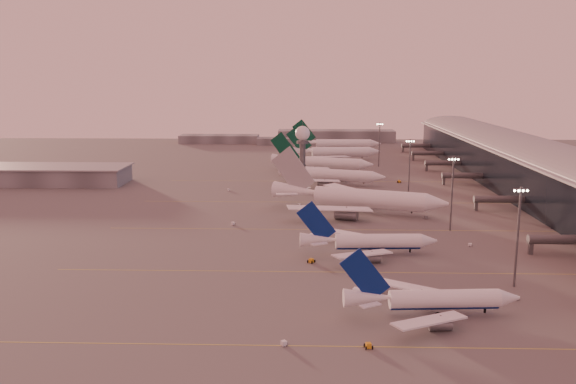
{
  "coord_description": "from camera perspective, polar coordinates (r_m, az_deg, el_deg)",
  "views": [
    {
      "loc": [
        6.44,
        -144.62,
        51.37
      ],
      "look_at": [
        0.09,
        70.76,
        9.82
      ],
      "focal_mm": 38.0,
      "sensor_mm": 36.0,
      "label": 1
    }
  ],
  "objects": [
    {
      "name": "gsv_catering_b",
      "position": [
        226.04,
        12.85,
        -1.94
      ],
      "size": [
        5.68,
        3.81,
        4.29
      ],
      "color": "slate",
      "rests_on": "ground"
    },
    {
      "name": "greentail_c",
      "position": [
        373.44,
        4.38,
        3.55
      ],
      "size": [
        57.91,
        46.55,
        21.06
      ],
      "color": "white",
      "rests_on": "ground"
    },
    {
      "name": "distant_horizon",
      "position": [
        472.17,
        1.22,
        5.14
      ],
      "size": [
        165.0,
        37.5,
        9.0
      ],
      "color": "slate",
      "rests_on": "ground"
    },
    {
      "name": "gsv_tug_near",
      "position": [
        120.79,
        7.53,
        -14.09
      ],
      "size": [
        2.67,
        3.81,
        1.0
      ],
      "color": "orange",
      "rests_on": "ground"
    },
    {
      "name": "mast_c",
      "position": [
        261.05,
        11.29,
        2.41
      ],
      "size": [
        3.6,
        0.56,
        25.0
      ],
      "color": "#505256",
      "rests_on": "ground"
    },
    {
      "name": "gsv_tug_mid",
      "position": [
        170.17,
        2.19,
        -6.46
      ],
      "size": [
        4.51,
        4.1,
        1.11
      ],
      "color": "orange",
      "rests_on": "ground"
    },
    {
      "name": "gsv_truck_c",
      "position": [
        212.52,
        -5.06,
        -2.79
      ],
      "size": [
        5.5,
        5.49,
        2.31
      ],
      "color": "white",
      "rests_on": "ground"
    },
    {
      "name": "hangar",
      "position": [
        314.97,
        -22.01,
        1.52
      ],
      "size": [
        82.0,
        27.0,
        8.5
      ],
      "color": "slate",
      "rests_on": "ground"
    },
    {
      "name": "narrowbody_near",
      "position": [
        137.04,
        13.3,
        -10.01
      ],
      "size": [
        39.5,
        31.46,
        15.43
      ],
      "color": "white",
      "rests_on": "ground"
    },
    {
      "name": "mast_a",
      "position": [
        158.08,
        20.71,
        -3.58
      ],
      "size": [
        3.6,
        0.56,
        25.0
      ],
      "color": "#505256",
      "rests_on": "ground"
    },
    {
      "name": "taxiway_markings",
      "position": [
        208.43,
        8.14,
        -3.46
      ],
      "size": [
        180.0,
        185.25,
        0.02
      ],
      "color": "gold",
      "rests_on": "ground"
    },
    {
      "name": "radar_tower",
      "position": [
        266.37,
        1.37,
        4.35
      ],
      "size": [
        6.4,
        6.4,
        31.1
      ],
      "color": "#505256",
      "rests_on": "ground"
    },
    {
      "name": "gsv_truck_a",
      "position": [
        120.74,
        -0.22,
        -13.7
      ],
      "size": [
        5.36,
        4.66,
        2.13
      ],
      "color": "white",
      "rests_on": "ground"
    },
    {
      "name": "narrowbody_mid",
      "position": [
        178.57,
        7.53,
        -4.82
      ],
      "size": [
        41.02,
        32.7,
        16.02
      ],
      "color": "white",
      "rests_on": "ground"
    },
    {
      "name": "terminal",
      "position": [
        277.2,
        23.14,
        1.56
      ],
      "size": [
        57.0,
        362.0,
        23.04
      ],
      "color": "black",
      "rests_on": "ground"
    },
    {
      "name": "gsv_catering_a",
      "position": [
        152.21,
        20.66,
        -8.77
      ],
      "size": [
        4.79,
        2.35,
        3.89
      ],
      "color": "slate",
      "rests_on": "ground"
    },
    {
      "name": "greentail_b",
      "position": [
        328.22,
        3.19,
        2.54
      ],
      "size": [
        55.64,
        44.26,
        20.86
      ],
      "color": "white",
      "rests_on": "ground"
    },
    {
      "name": "greentail_d",
      "position": [
        416.79,
        4.65,
        4.33
      ],
      "size": [
        60.29,
        48.71,
        21.91
      ],
      "color": "white",
      "rests_on": "ground"
    },
    {
      "name": "mast_d",
      "position": [
        349.15,
        8.54,
        4.61
      ],
      "size": [
        3.6,
        0.56,
        25.0
      ],
      "color": "#505256",
      "rests_on": "ground"
    },
    {
      "name": "widebody_white",
      "position": [
        231.58,
        6.56,
        -0.91
      ],
      "size": [
        66.02,
        52.01,
        24.19
      ],
      "color": "white",
      "rests_on": "ground"
    },
    {
      "name": "gsv_truck_b",
      "position": [
        194.01,
        16.78,
        -4.62
      ],
      "size": [
        4.77,
        1.86,
        1.92
      ],
      "color": "white",
      "rests_on": "ground"
    },
    {
      "name": "gsv_tug_far",
      "position": [
        241.33,
        1.08,
        -1.25
      ],
      "size": [
        4.0,
        3.92,
        1.0
      ],
      "color": "white",
      "rests_on": "ground"
    },
    {
      "name": "gsv_truck_d",
      "position": [
        275.42,
        -5.57,
        0.33
      ],
      "size": [
        2.15,
        5.04,
        1.99
      ],
      "color": "white",
      "rests_on": "ground"
    },
    {
      "name": "mast_b",
      "position": [
        208.86,
        15.1,
        0.15
      ],
      "size": [
        3.6,
        0.56,
        25.0
      ],
      "color": "#505256",
      "rests_on": "ground"
    },
    {
      "name": "ground",
      "position": [
        153.61,
        -0.82,
        -8.63
      ],
      "size": [
        700.0,
        700.0,
        0.0
      ],
      "primitive_type": "plane",
      "color": "#504E4E",
      "rests_on": "ground"
    },
    {
      "name": "greentail_a",
      "position": [
        291.05,
        4.11,
        1.4
      ],
      "size": [
        51.16,
        40.69,
        19.18
      ],
      "color": "white",
      "rests_on": "ground"
    },
    {
      "name": "gsv_tug_hangar",
      "position": [
        299.35,
        10.36,
        0.96
      ],
      "size": [
        3.96,
        2.46,
        1.11
      ],
      "color": "orange",
      "rests_on": "ground"
    }
  ]
}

